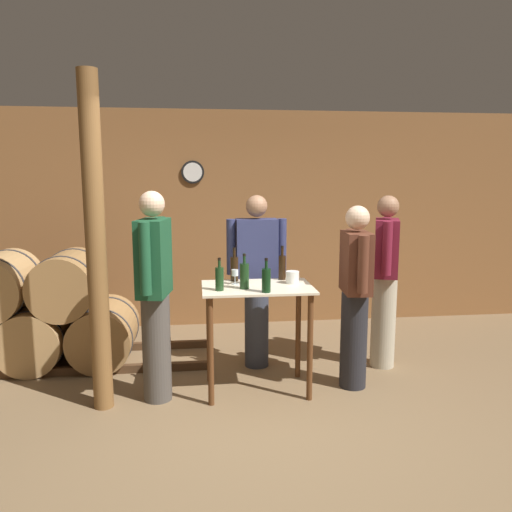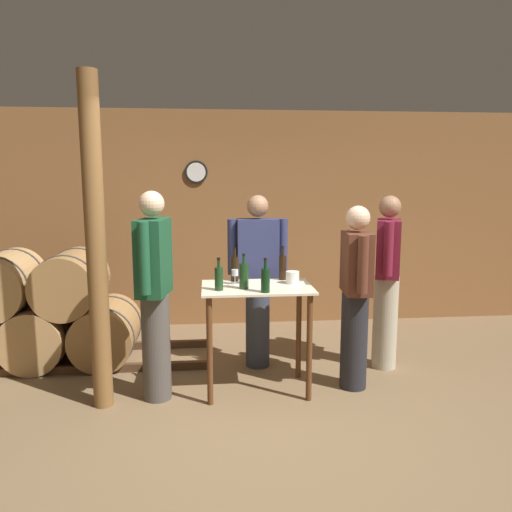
{
  "view_description": "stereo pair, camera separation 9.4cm",
  "coord_description": "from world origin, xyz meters",
  "px_view_note": "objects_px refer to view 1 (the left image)",
  "views": [
    {
      "loc": [
        -0.55,
        -3.56,
        1.91
      ],
      "look_at": [
        -0.05,
        0.75,
        1.2
      ],
      "focal_mm": 35.0,
      "sensor_mm": 36.0,
      "label": 1
    },
    {
      "loc": [
        -0.46,
        -3.57,
        1.91
      ],
      "look_at": [
        -0.05,
        0.75,
        1.2
      ],
      "focal_mm": 35.0,
      "sensor_mm": 36.0,
      "label": 2
    }
  ],
  "objects_px": {
    "wine_bottle_left": "(234,268)",
    "wine_bottle_right": "(266,279)",
    "ice_bucket": "(292,277)",
    "person_visitor_with_scarf": "(385,278)",
    "wooden_post": "(96,246)",
    "wine_bottle_center": "(244,275)",
    "person_host": "(257,277)",
    "wine_bottle_far_left": "(219,278)",
    "wine_bottle_far_right": "(282,267)",
    "person_visitor_bearded": "(355,293)",
    "wine_glass_near_left": "(235,274)",
    "person_visitor_near_door": "(155,292)",
    "wine_glass_near_center": "(244,273)"
  },
  "relations": [
    {
      "from": "wine_bottle_right",
      "to": "wine_bottle_left",
      "type": "bearing_deg",
      "value": 114.94
    },
    {
      "from": "wine_bottle_center",
      "to": "person_host",
      "type": "height_order",
      "value": "person_host"
    },
    {
      "from": "wine_glass_near_center",
      "to": "person_visitor_near_door",
      "type": "xyz_separation_m",
      "value": [
        -0.77,
        -0.21,
        -0.1
      ]
    },
    {
      "from": "wooden_post",
      "to": "wine_bottle_center",
      "type": "relative_size",
      "value": 8.91
    },
    {
      "from": "ice_bucket",
      "to": "wine_bottle_left",
      "type": "bearing_deg",
      "value": 161.67
    },
    {
      "from": "wine_bottle_left",
      "to": "wine_bottle_far_right",
      "type": "relative_size",
      "value": 0.97
    },
    {
      "from": "wine_bottle_right",
      "to": "wooden_post",
      "type": "bearing_deg",
      "value": 177.68
    },
    {
      "from": "wine_bottle_left",
      "to": "person_host",
      "type": "relative_size",
      "value": 0.18
    },
    {
      "from": "wine_bottle_right",
      "to": "wine_bottle_far_right",
      "type": "xyz_separation_m",
      "value": [
        0.22,
        0.48,
        0.01
      ]
    },
    {
      "from": "wine_bottle_far_right",
      "to": "wine_glass_near_center",
      "type": "relative_size",
      "value": 2.55
    },
    {
      "from": "wine_bottle_center",
      "to": "wine_bottle_far_left",
      "type": "bearing_deg",
      "value": -169.54
    },
    {
      "from": "wine_bottle_far_left",
      "to": "wine_bottle_center",
      "type": "bearing_deg",
      "value": 10.46
    },
    {
      "from": "wine_bottle_left",
      "to": "wine_glass_near_left",
      "type": "height_order",
      "value": "wine_bottle_left"
    },
    {
      "from": "wine_bottle_far_right",
      "to": "person_host",
      "type": "height_order",
      "value": "person_host"
    },
    {
      "from": "wine_bottle_far_right",
      "to": "person_visitor_bearded",
      "type": "bearing_deg",
      "value": -23.95
    },
    {
      "from": "person_visitor_with_scarf",
      "to": "wine_bottle_left",
      "type": "bearing_deg",
      "value": -173.2
    },
    {
      "from": "ice_bucket",
      "to": "person_visitor_with_scarf",
      "type": "xyz_separation_m",
      "value": [
        1.0,
        0.35,
        -0.1
      ]
    },
    {
      "from": "wine_glass_near_center",
      "to": "person_host",
      "type": "bearing_deg",
      "value": 69.63
    },
    {
      "from": "wine_bottle_right",
      "to": "wine_glass_near_left",
      "type": "bearing_deg",
      "value": 124.63
    },
    {
      "from": "person_visitor_bearded",
      "to": "person_visitor_near_door",
      "type": "xyz_separation_m",
      "value": [
        -1.75,
        -0.06,
        0.08
      ]
    },
    {
      "from": "wine_bottle_center",
      "to": "person_host",
      "type": "bearing_deg",
      "value": 74.63
    },
    {
      "from": "wooden_post",
      "to": "wine_bottle_left",
      "type": "relative_size",
      "value": 8.81
    },
    {
      "from": "wine_bottle_right",
      "to": "wine_bottle_far_left",
      "type": "bearing_deg",
      "value": 163.53
    },
    {
      "from": "wine_bottle_center",
      "to": "person_host",
      "type": "distance_m",
      "value": 0.71
    },
    {
      "from": "wine_bottle_far_left",
      "to": "person_visitor_near_door",
      "type": "relative_size",
      "value": 0.15
    },
    {
      "from": "person_visitor_with_scarf",
      "to": "person_visitor_bearded",
      "type": "height_order",
      "value": "person_visitor_with_scarf"
    },
    {
      "from": "wine_bottle_center",
      "to": "person_visitor_near_door",
      "type": "height_order",
      "value": "person_visitor_near_door"
    },
    {
      "from": "wooden_post",
      "to": "ice_bucket",
      "type": "relative_size",
      "value": 22.9
    },
    {
      "from": "wine_glass_near_center",
      "to": "person_visitor_with_scarf",
      "type": "distance_m",
      "value": 1.46
    },
    {
      "from": "wooden_post",
      "to": "person_visitor_with_scarf",
      "type": "height_order",
      "value": "wooden_post"
    },
    {
      "from": "ice_bucket",
      "to": "wine_glass_near_left",
      "type": "bearing_deg",
      "value": 177.78
    },
    {
      "from": "wine_bottle_far_right",
      "to": "wine_glass_near_left",
      "type": "distance_m",
      "value": 0.47
    },
    {
      "from": "person_host",
      "to": "person_visitor_with_scarf",
      "type": "relative_size",
      "value": 1.0
    },
    {
      "from": "wine_bottle_left",
      "to": "wine_bottle_center",
      "type": "height_order",
      "value": "wine_bottle_left"
    },
    {
      "from": "person_visitor_with_scarf",
      "to": "wine_bottle_center",
      "type": "bearing_deg",
      "value": -160.55
    },
    {
      "from": "wine_bottle_far_left",
      "to": "wine_bottle_right",
      "type": "distance_m",
      "value": 0.39
    },
    {
      "from": "wine_glass_near_left",
      "to": "person_host",
      "type": "xyz_separation_m",
      "value": [
        0.25,
        0.49,
        -0.14
      ]
    },
    {
      "from": "wine_bottle_far_right",
      "to": "ice_bucket",
      "type": "height_order",
      "value": "wine_bottle_far_right"
    },
    {
      "from": "wine_glass_near_center",
      "to": "ice_bucket",
      "type": "height_order",
      "value": "wine_glass_near_center"
    },
    {
      "from": "wooden_post",
      "to": "person_visitor_with_scarf",
      "type": "relative_size",
      "value": 1.57
    },
    {
      "from": "wine_bottle_left",
      "to": "wine_bottle_right",
      "type": "xyz_separation_m",
      "value": [
        0.22,
        -0.48,
        -0.01
      ]
    },
    {
      "from": "wine_bottle_right",
      "to": "person_visitor_bearded",
      "type": "xyz_separation_m",
      "value": [
        0.83,
        0.21,
        -0.19
      ]
    },
    {
      "from": "person_visitor_near_door",
      "to": "ice_bucket",
      "type": "bearing_deg",
      "value": 7.76
    },
    {
      "from": "wine_bottle_center",
      "to": "wine_bottle_right",
      "type": "distance_m",
      "value": 0.22
    },
    {
      "from": "wine_bottle_right",
      "to": "ice_bucket",
      "type": "distance_m",
      "value": 0.42
    },
    {
      "from": "ice_bucket",
      "to": "person_visitor_near_door",
      "type": "distance_m",
      "value": 1.21
    },
    {
      "from": "wine_bottle_far_right",
      "to": "person_visitor_with_scarf",
      "type": "bearing_deg",
      "value": 9.35
    },
    {
      "from": "wine_bottle_far_left",
      "to": "ice_bucket",
      "type": "height_order",
      "value": "wine_bottle_far_left"
    },
    {
      "from": "wine_bottle_far_left",
      "to": "person_visitor_bearded",
      "type": "xyz_separation_m",
      "value": [
        1.21,
        0.1,
        -0.19
      ]
    },
    {
      "from": "wine_bottle_left",
      "to": "wine_bottle_right",
      "type": "relative_size",
      "value": 1.07
    }
  ]
}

